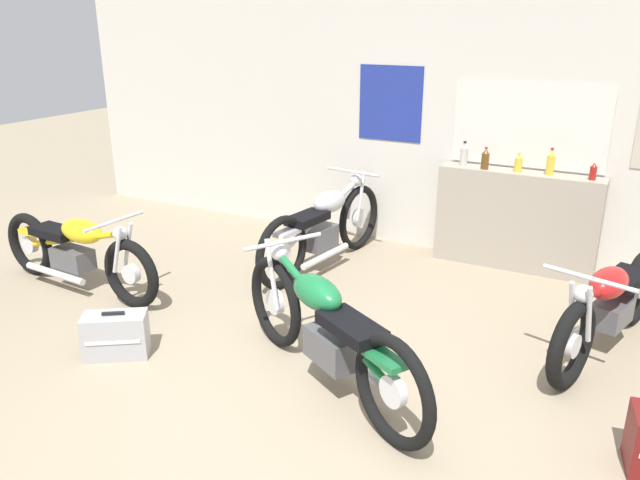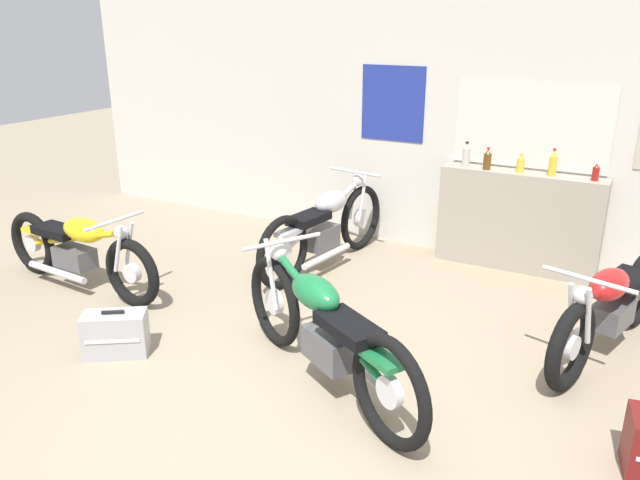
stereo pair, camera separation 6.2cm
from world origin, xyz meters
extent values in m
plane|color=gray|center=(0.00, 0.00, 0.00)|extent=(24.00, 24.00, 0.00)
cube|color=beige|center=(0.00, 3.66, 1.40)|extent=(10.00, 0.06, 2.80)
cube|color=silver|center=(0.67, 3.62, 1.44)|extent=(1.43, 0.01, 0.77)
cube|color=beige|center=(0.67, 3.62, 1.44)|extent=(1.49, 0.01, 0.83)
cube|color=navy|center=(-0.79, 3.62, 1.56)|extent=(0.72, 0.01, 0.80)
cube|color=gray|center=(0.67, 3.48, 0.50)|extent=(1.59, 0.28, 1.01)
cylinder|color=#B7B2A8|center=(0.09, 3.50, 1.10)|extent=(0.08, 0.08, 0.18)
cone|color=#B7B2A8|center=(0.09, 3.50, 1.21)|extent=(0.07, 0.07, 0.05)
cylinder|color=black|center=(0.09, 3.50, 1.24)|extent=(0.03, 0.03, 0.02)
cylinder|color=#5B3814|center=(0.32, 3.43, 1.09)|extent=(0.08, 0.08, 0.16)
cone|color=#5B3814|center=(0.32, 3.43, 1.19)|extent=(0.06, 0.06, 0.04)
cylinder|color=red|center=(0.32, 3.43, 1.22)|extent=(0.03, 0.03, 0.02)
cylinder|color=gold|center=(0.64, 3.47, 1.07)|extent=(0.08, 0.08, 0.14)
cone|color=gold|center=(0.64, 3.47, 1.16)|extent=(0.06, 0.06, 0.04)
cylinder|color=gold|center=(0.64, 3.47, 1.19)|extent=(0.03, 0.03, 0.02)
cylinder|color=gold|center=(0.94, 3.46, 1.10)|extent=(0.08, 0.08, 0.19)
cone|color=gold|center=(0.94, 3.46, 1.22)|extent=(0.06, 0.06, 0.05)
cylinder|color=red|center=(0.94, 3.46, 1.26)|extent=(0.03, 0.03, 0.02)
cylinder|color=maroon|center=(1.33, 3.46, 1.07)|extent=(0.06, 0.06, 0.13)
cone|color=maroon|center=(1.33, 3.46, 1.15)|extent=(0.05, 0.05, 0.03)
cylinder|color=silver|center=(1.33, 3.46, 1.17)|extent=(0.03, 0.03, 0.01)
torus|color=black|center=(1.48, 1.39, 0.32)|extent=(0.28, 0.65, 0.64)
cylinder|color=silver|center=(1.48, 1.39, 0.32)|extent=(0.12, 0.19, 0.17)
torus|color=black|center=(1.85, 2.68, 0.32)|extent=(0.28, 0.65, 0.64)
cylinder|color=silver|center=(1.85, 2.68, 0.32)|extent=(0.12, 0.19, 0.17)
cube|color=#4C4C51|center=(1.69, 2.10, 0.31)|extent=(0.32, 0.42, 0.19)
cylinder|color=#B21919|center=(1.69, 2.10, 0.49)|extent=(0.39, 1.19, 0.40)
ellipsoid|color=#B21919|center=(1.64, 1.93, 0.61)|extent=(0.36, 0.50, 0.22)
cube|color=black|center=(1.74, 2.29, 0.53)|extent=(0.36, 0.50, 0.08)
cube|color=#B21919|center=(1.83, 2.60, 0.47)|extent=(0.21, 0.30, 0.04)
cylinder|color=silver|center=(1.56, 1.44, 0.55)|extent=(0.08, 0.17, 0.45)
cylinder|color=silver|center=(1.45, 1.47, 0.55)|extent=(0.08, 0.17, 0.45)
cylinder|color=silver|center=(1.52, 1.52, 0.78)|extent=(0.62, 0.21, 0.03)
sphere|color=silver|center=(1.50, 1.46, 0.68)|extent=(0.13, 0.13, 0.13)
cylinder|color=silver|center=(1.58, 2.23, 0.18)|extent=(0.27, 0.72, 0.06)
torus|color=black|center=(-2.11, 0.93, 0.32)|extent=(0.64, 0.14, 0.64)
cylinder|color=silver|center=(-2.11, 0.93, 0.32)|extent=(0.18, 0.08, 0.17)
torus|color=black|center=(-3.54, 1.03, 0.32)|extent=(0.64, 0.14, 0.64)
cylinder|color=silver|center=(-3.54, 1.03, 0.32)|extent=(0.18, 0.08, 0.17)
cube|color=#4C4C51|center=(-2.89, 0.99, 0.30)|extent=(0.42, 0.25, 0.19)
cylinder|color=yellow|center=(-2.89, 0.99, 0.49)|extent=(1.31, 0.15, 0.40)
ellipsoid|color=yellow|center=(-2.71, 0.97, 0.61)|extent=(0.50, 0.27, 0.22)
cube|color=black|center=(-3.11, 1.00, 0.53)|extent=(0.50, 0.27, 0.08)
cube|color=yellow|center=(-3.45, 1.03, 0.47)|extent=(0.30, 0.16, 0.04)
cylinder|color=silver|center=(-2.17, 1.00, 0.55)|extent=(0.17, 0.05, 0.45)
cylinder|color=silver|center=(-2.18, 0.88, 0.55)|extent=(0.17, 0.05, 0.45)
cylinder|color=silver|center=(-2.25, 0.94, 0.78)|extent=(0.08, 0.64, 0.03)
sphere|color=silver|center=(-2.19, 0.94, 0.68)|extent=(0.13, 0.13, 0.13)
cylinder|color=silver|center=(-3.00, 0.86, 0.18)|extent=(0.79, 0.12, 0.06)
torus|color=black|center=(-0.96, 3.23, 0.36)|extent=(0.18, 0.72, 0.72)
cylinder|color=silver|center=(-0.96, 3.23, 0.36)|extent=(0.08, 0.21, 0.20)
torus|color=black|center=(-1.15, 1.91, 0.36)|extent=(0.18, 0.72, 0.72)
cylinder|color=silver|center=(-1.15, 1.91, 0.36)|extent=(0.08, 0.21, 0.20)
cube|color=#4C4C51|center=(-1.06, 2.51, 0.34)|extent=(0.27, 0.40, 0.22)
cylinder|color=#B2B2B7|center=(-1.06, 2.51, 0.56)|extent=(0.23, 1.22, 0.46)
ellipsoid|color=#B2B2B7|center=(-1.04, 2.68, 0.67)|extent=(0.30, 0.48, 0.22)
cube|color=black|center=(-1.09, 2.31, 0.59)|extent=(0.30, 0.48, 0.08)
cube|color=#B2B2B7|center=(-1.14, 1.99, 0.53)|extent=(0.18, 0.28, 0.04)
cylinder|color=silver|center=(-1.02, 3.18, 0.63)|extent=(0.06, 0.17, 0.54)
cylinder|color=silver|center=(-0.91, 3.16, 0.63)|extent=(0.06, 0.17, 0.54)
cylinder|color=silver|center=(-0.98, 3.10, 0.90)|extent=(0.64, 0.12, 0.03)
sphere|color=silver|center=(-0.97, 3.16, 0.80)|extent=(0.13, 0.13, 0.13)
cylinder|color=silver|center=(-0.94, 2.39, 0.20)|extent=(0.17, 0.74, 0.06)
torus|color=black|center=(-0.64, 0.97, 0.36)|extent=(0.66, 0.43, 0.72)
cylinder|color=silver|center=(-0.64, 0.97, 0.36)|extent=(0.21, 0.15, 0.20)
torus|color=black|center=(0.62, 0.25, 0.36)|extent=(0.66, 0.43, 0.72)
cylinder|color=silver|center=(0.62, 0.25, 0.36)|extent=(0.21, 0.15, 0.20)
cube|color=#4C4C51|center=(0.05, 0.57, 0.34)|extent=(0.46, 0.39, 0.22)
cylinder|color=#196B38|center=(0.05, 0.57, 0.56)|extent=(1.18, 0.70, 0.46)
ellipsoid|color=#196B38|center=(-0.11, 0.66, 0.67)|extent=(0.55, 0.45, 0.22)
cube|color=black|center=(0.24, 0.46, 0.59)|extent=(0.55, 0.45, 0.08)
cube|color=#196B38|center=(0.55, 0.29, 0.53)|extent=(0.32, 0.27, 0.04)
cylinder|color=silver|center=(-0.61, 0.88, 0.63)|extent=(0.17, 0.12, 0.53)
cylinder|color=silver|center=(-0.55, 0.98, 0.63)|extent=(0.17, 0.12, 0.53)
cylinder|color=silver|center=(-0.51, 0.90, 0.90)|extent=(0.34, 0.57, 0.03)
sphere|color=silver|center=(-0.57, 0.92, 0.80)|extent=(0.13, 0.13, 0.13)
cylinder|color=silver|center=(0.21, 0.64, 0.20)|extent=(0.73, 0.45, 0.06)
cube|color=#9E9EA3|center=(-1.62, 0.24, 0.17)|extent=(0.52, 0.46, 0.34)
cube|color=silver|center=(-1.55, 0.14, 0.17)|extent=(0.34, 0.23, 0.02)
cube|color=black|center=(-1.62, 0.24, 0.36)|extent=(0.15, 0.11, 0.02)
camera|label=1|loc=(1.72, -2.76, 2.46)|focal=35.00mm
camera|label=2|loc=(1.77, -2.73, 2.46)|focal=35.00mm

